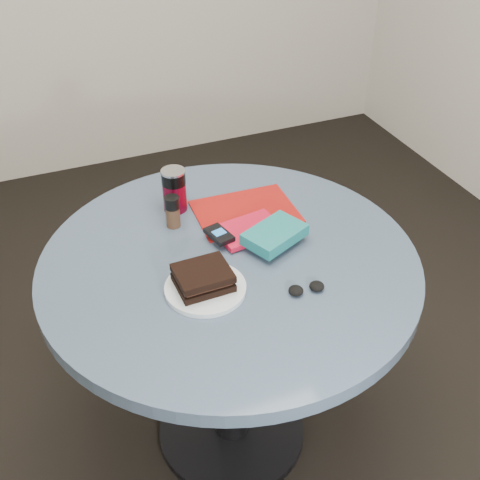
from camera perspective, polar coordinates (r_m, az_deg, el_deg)
name	(u,v)px	position (r m, az deg, el deg)	size (l,w,h in m)	color
ground	(232,432)	(2.13, -0.79, -17.75)	(4.00, 4.00, 0.00)	black
table	(230,304)	(1.69, -0.95, -6.06)	(1.00, 1.00, 0.75)	black
plate	(205,288)	(1.48, -3.30, -4.59)	(0.20, 0.20, 0.01)	silver
sandwich	(203,278)	(1.46, -3.53, -3.58)	(0.13, 0.11, 0.05)	black
soda_can	(174,190)	(1.74, -6.25, 4.74)	(0.08, 0.08, 0.13)	#5A0419
pepper_grinder	(173,211)	(1.68, -6.41, 2.71)	(0.05, 0.05, 0.09)	#432C1C
magazine	(245,212)	(1.75, 0.52, 2.72)	(0.29, 0.22, 0.01)	maroon
red_book	(248,230)	(1.66, 0.81, 0.95)	(0.18, 0.12, 0.01)	red
novel	(275,234)	(1.60, 3.31, 0.53)	(0.16, 0.11, 0.03)	#16686C
mp3_player	(219,235)	(1.62, -2.00, 0.52)	(0.07, 0.09, 0.02)	black
headphones	(306,288)	(1.48, 6.31, -4.58)	(0.10, 0.05, 0.02)	black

